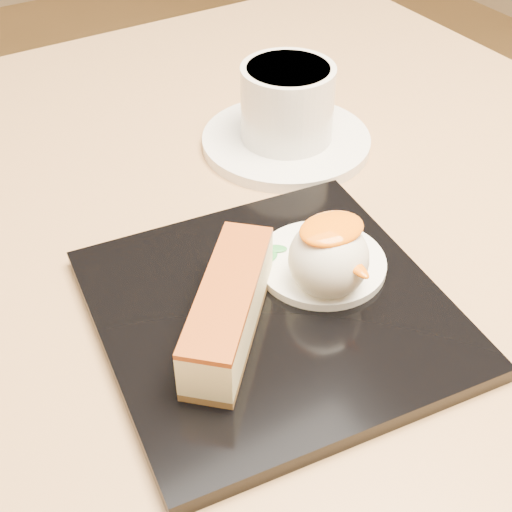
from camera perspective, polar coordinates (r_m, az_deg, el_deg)
table at (r=0.66m, az=-0.83°, el=-8.32°), size 0.80×0.80×0.72m
dessert_plate at (r=0.47m, az=1.27°, el=-4.49°), size 0.24×0.24×0.01m
cheesecake at (r=0.44m, az=-2.20°, el=-4.21°), size 0.11×0.11×0.04m
cream_smear at (r=0.50m, az=5.23°, el=-0.57°), size 0.09×0.09×0.01m
ice_cream_scoop at (r=0.46m, az=5.83°, el=-0.21°), size 0.05×0.05×0.05m
mango_sauce at (r=0.45m, az=6.07°, el=2.17°), size 0.04×0.03×0.01m
mint_sprig at (r=0.50m, az=0.86°, el=0.19°), size 0.03×0.02×0.00m
saucer at (r=0.65m, az=2.42°, el=9.17°), size 0.15×0.15×0.01m
coffee_cup at (r=0.63m, az=2.64°, el=12.30°), size 0.11×0.08×0.07m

